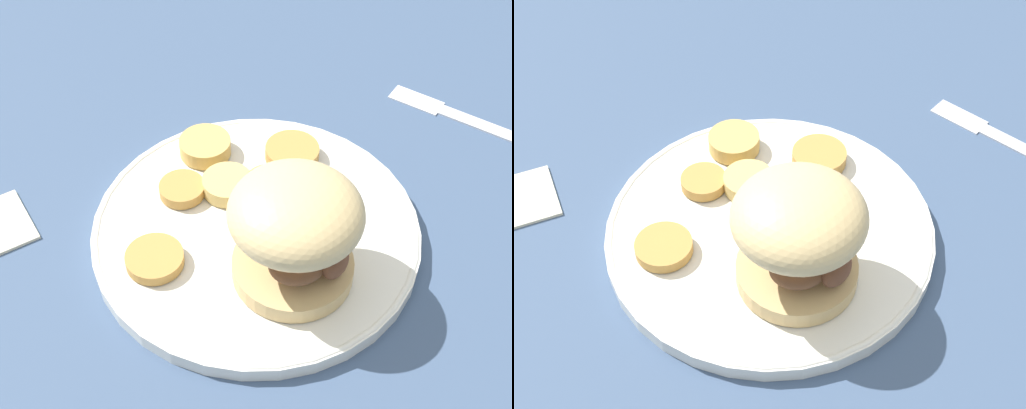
% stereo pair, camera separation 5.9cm
% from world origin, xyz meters
% --- Properties ---
extents(ground_plane, '(4.00, 4.00, 0.00)m').
position_xyz_m(ground_plane, '(0.00, 0.00, 0.00)').
color(ground_plane, '#3D5170').
extents(dinner_plate, '(0.28, 0.28, 0.02)m').
position_xyz_m(dinner_plate, '(0.00, 0.00, 0.01)').
color(dinner_plate, white).
rests_on(dinner_plate, ground_plane).
extents(sandwich, '(0.10, 0.10, 0.10)m').
position_xyz_m(sandwich, '(-0.06, 0.02, 0.07)').
color(sandwich, tan).
rests_on(sandwich, dinner_plate).
extents(potato_round_0, '(0.04, 0.04, 0.01)m').
position_xyz_m(potato_round_0, '(0.07, 0.01, 0.02)').
color(potato_round_0, '#BC8942').
rests_on(potato_round_0, dinner_plate).
extents(potato_round_1, '(0.05, 0.05, 0.01)m').
position_xyz_m(potato_round_1, '(0.03, -0.09, 0.02)').
color(potato_round_1, '#BC8942').
rests_on(potato_round_1, dinner_plate).
extents(potato_round_2, '(0.04, 0.04, 0.01)m').
position_xyz_m(potato_round_2, '(0.04, -0.02, 0.02)').
color(potato_round_2, '#DBB766').
rests_on(potato_round_2, dinner_plate).
extents(potato_round_3, '(0.05, 0.05, 0.01)m').
position_xyz_m(potato_round_3, '(0.04, 0.08, 0.02)').
color(potato_round_3, '#BC8942').
rests_on(potato_round_3, dinner_plate).
extents(potato_round_4, '(0.05, 0.05, 0.02)m').
position_xyz_m(potato_round_4, '(0.09, -0.04, 0.02)').
color(potato_round_4, tan).
rests_on(potato_round_4, dinner_plate).
extents(potato_round_5, '(0.05, 0.05, 0.02)m').
position_xyz_m(potato_round_5, '(0.01, -0.03, 0.02)').
color(potato_round_5, '#BC8942').
rests_on(potato_round_5, dinner_plate).
extents(fork, '(0.16, 0.03, 0.00)m').
position_xyz_m(fork, '(-0.07, -0.25, 0.00)').
color(fork, silver).
rests_on(fork, ground_plane).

